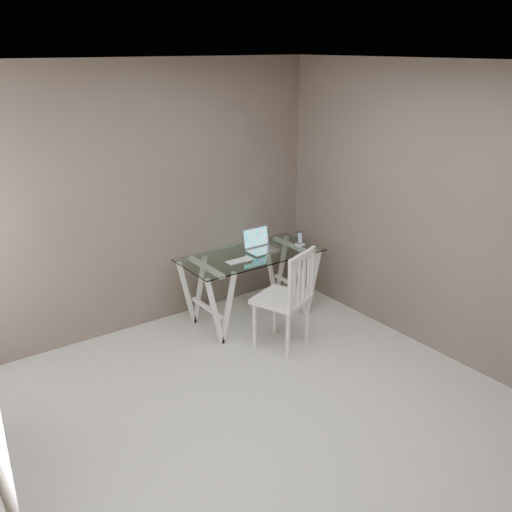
% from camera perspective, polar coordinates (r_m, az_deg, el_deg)
% --- Properties ---
extents(room, '(4.50, 4.52, 2.71)m').
position_cam_1_polar(room, '(3.82, 1.59, 3.79)').
color(room, '#B5B3AE').
rests_on(room, ground).
extents(desk, '(1.50, 0.70, 0.75)m').
position_cam_1_polar(desk, '(6.09, -0.50, -3.02)').
color(desk, silver).
rests_on(desk, ground).
extents(chair, '(0.60, 0.60, 1.02)m').
position_cam_1_polar(chair, '(5.46, 3.33, -3.92)').
color(chair, silver).
rests_on(chair, ground).
extents(laptop, '(0.33, 0.27, 0.23)m').
position_cam_1_polar(laptop, '(6.07, 0.38, 1.11)').
color(laptop, silver).
rests_on(laptop, desk).
extents(keyboard, '(0.29, 0.12, 0.01)m').
position_cam_1_polar(keyboard, '(5.77, -1.72, -0.49)').
color(keyboard, silver).
rests_on(keyboard, desk).
extents(mouse, '(0.11, 0.06, 0.03)m').
position_cam_1_polar(mouse, '(5.76, -0.84, -0.39)').
color(mouse, silver).
rests_on(mouse, desk).
extents(phone_dock, '(0.08, 0.08, 0.15)m').
position_cam_1_polar(phone_dock, '(6.24, 4.40, 1.46)').
color(phone_dock, white).
rests_on(phone_dock, desk).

